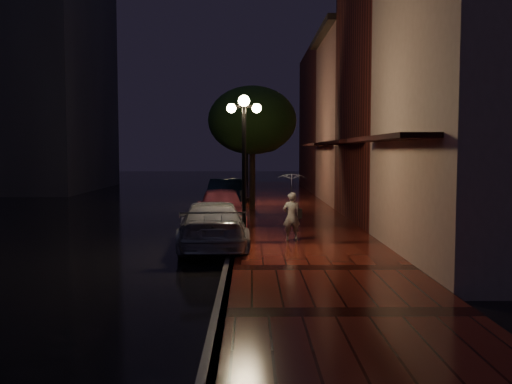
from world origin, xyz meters
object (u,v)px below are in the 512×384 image
(navy_car, at_px, (227,196))
(silver_car, at_px, (212,225))
(streetlamp_far, at_px, (247,157))
(streetlamp_near, at_px, (244,162))
(parking_meter, at_px, (241,202))
(woman_with_umbrella, at_px, (292,196))
(pink_car, at_px, (221,207))
(street_tree, at_px, (252,122))

(navy_car, distance_m, silver_car, 10.32)
(streetlamp_far, relative_size, silver_car, 0.87)
(streetlamp_near, bearing_deg, navy_car, 94.84)
(streetlamp_far, height_order, silver_car, streetlamp_far)
(navy_car, xyz_separation_m, parking_meter, (0.75, -4.16, 0.07))
(navy_car, bearing_deg, woman_with_umbrella, -72.94)
(streetlamp_far, height_order, pink_car, streetlamp_far)
(street_tree, distance_m, silver_car, 10.77)
(silver_car, bearing_deg, parking_meter, -101.09)
(streetlamp_near, height_order, woman_with_umbrella, streetlamp_near)
(navy_car, xyz_separation_m, woman_with_umbrella, (2.40, -9.63, 0.75))
(street_tree, relative_size, pink_car, 1.30)
(streetlamp_near, height_order, navy_car, streetlamp_near)
(streetlamp_near, xyz_separation_m, navy_car, (-0.95, 11.21, -1.81))
(navy_car, relative_size, parking_meter, 4.11)
(silver_car, bearing_deg, woman_with_umbrella, -167.92)
(streetlamp_near, xyz_separation_m, woman_with_umbrella, (1.45, 1.59, -1.06))
(silver_car, bearing_deg, streetlamp_near, 132.78)
(silver_car, bearing_deg, street_tree, -100.97)
(streetlamp_far, distance_m, parking_meter, 7.17)
(pink_car, distance_m, navy_car, 5.31)
(pink_car, distance_m, silver_car, 5.01)
(navy_car, bearing_deg, street_tree, -7.30)
(streetlamp_far, xyz_separation_m, street_tree, (0.26, -3.01, 1.64))
(streetlamp_near, height_order, silver_car, streetlamp_near)
(streetlamp_far, xyz_separation_m, silver_car, (-0.95, -13.11, -1.88))
(streetlamp_near, relative_size, parking_meter, 3.71)
(street_tree, xyz_separation_m, pink_car, (-1.21, -5.09, -3.48))
(silver_car, bearing_deg, streetlamp_far, -98.29)
(silver_car, distance_m, parking_meter, 6.21)
(streetlamp_far, bearing_deg, pink_car, -96.69)
(streetlamp_near, relative_size, streetlamp_far, 1.00)
(streetlamp_far, distance_m, street_tree, 3.44)
(pink_car, relative_size, silver_car, 0.90)
(pink_car, height_order, navy_car, navy_car)
(streetlamp_near, bearing_deg, woman_with_umbrella, 47.62)
(woman_with_umbrella, bearing_deg, silver_car, 11.20)
(streetlamp_near, distance_m, woman_with_umbrella, 2.40)
(pink_car, xyz_separation_m, woman_with_umbrella, (2.40, -4.32, 0.78))
(pink_car, bearing_deg, woman_with_umbrella, -65.14)
(parking_meter, bearing_deg, streetlamp_far, 75.86)
(woman_with_umbrella, height_order, parking_meter, woman_with_umbrella)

